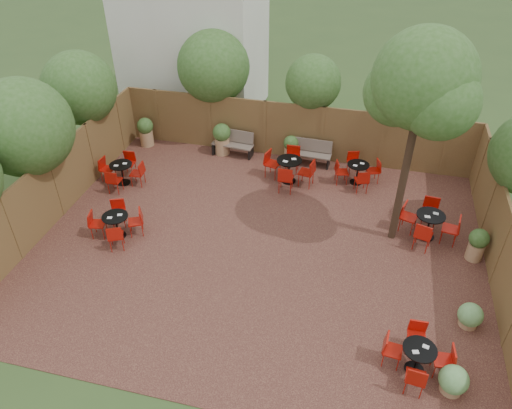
# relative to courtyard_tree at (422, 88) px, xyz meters

# --- Properties ---
(ground) EXTENTS (80.00, 80.00, 0.00)m
(ground) POSITION_rel_courtyard_tree_xyz_m (-3.53, -1.24, -4.42)
(ground) COLOR #354F23
(ground) RESTS_ON ground
(courtyard_paving) EXTENTS (12.00, 10.00, 0.02)m
(courtyard_paving) POSITION_rel_courtyard_tree_xyz_m (-3.53, -1.24, -4.41)
(courtyard_paving) COLOR #3B1C18
(courtyard_paving) RESTS_ON ground
(fence_back) EXTENTS (12.00, 0.08, 2.00)m
(fence_back) POSITION_rel_courtyard_tree_xyz_m (-3.53, 3.76, -3.42)
(fence_back) COLOR brown
(fence_back) RESTS_ON ground
(fence_left) EXTENTS (0.08, 10.00, 2.00)m
(fence_left) POSITION_rel_courtyard_tree_xyz_m (-9.53, -1.24, -3.42)
(fence_left) COLOR brown
(fence_left) RESTS_ON ground
(fence_right) EXTENTS (0.08, 10.00, 2.00)m
(fence_right) POSITION_rel_courtyard_tree_xyz_m (2.47, -1.24, -3.42)
(fence_right) COLOR brown
(fence_right) RESTS_ON ground
(neighbour_building) EXTENTS (5.00, 4.00, 8.00)m
(neighbour_building) POSITION_rel_courtyard_tree_xyz_m (-8.03, 6.76, -0.42)
(neighbour_building) COLOR beige
(neighbour_building) RESTS_ON ground
(overhang_foliage) EXTENTS (15.53, 10.57, 2.67)m
(overhang_foliage) POSITION_rel_courtyard_tree_xyz_m (-6.02, 1.35, -1.71)
(overhang_foliage) COLOR #2D531B
(overhang_foliage) RESTS_ON ground
(courtyard_tree) EXTENTS (2.60, 2.50, 5.79)m
(courtyard_tree) POSITION_rel_courtyard_tree_xyz_m (0.00, 0.00, 0.00)
(courtyard_tree) COLOR black
(courtyard_tree) RESTS_ON courtyard_paving
(park_bench_left) EXTENTS (1.49, 0.61, 0.90)m
(park_bench_left) POSITION_rel_courtyard_tree_xyz_m (-5.57, 3.39, -3.94)
(park_bench_left) COLOR brown
(park_bench_left) RESTS_ON courtyard_paving
(park_bench_right) EXTENTS (1.45, 0.52, 0.88)m
(park_bench_right) POSITION_rel_courtyard_tree_xyz_m (-2.84, 3.39, -3.95)
(park_bench_right) COLOR brown
(park_bench_right) RESTS_ON courtyard_paving
(bistro_tables) EXTENTS (11.00, 8.33, 0.92)m
(bistro_tables) POSITION_rel_courtyard_tree_xyz_m (-3.07, 0.14, -3.98)
(bistro_tables) COLOR black
(bistro_tables) RESTS_ON courtyard_paving
(planters) EXTENTS (11.50, 4.37, 1.14)m
(planters) POSITION_rel_courtyard_tree_xyz_m (-4.77, 2.64, -3.84)
(planters) COLOR #A17850
(planters) RESTS_ON courtyard_paving
(low_shrubs) EXTENTS (1.87, 3.61, 0.63)m
(low_shrubs) POSITION_rel_courtyard_tree_xyz_m (1.19, -4.38, -4.11)
(low_shrubs) COLOR #A17850
(low_shrubs) RESTS_ON courtyard_paving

